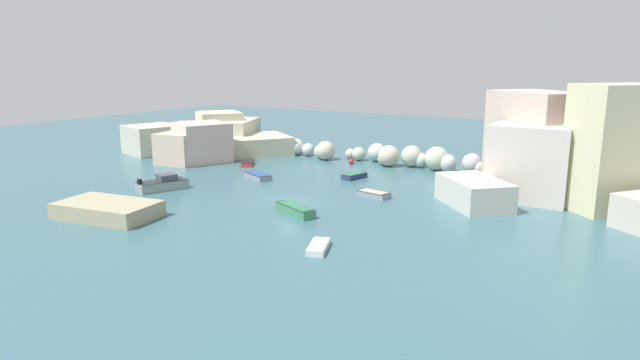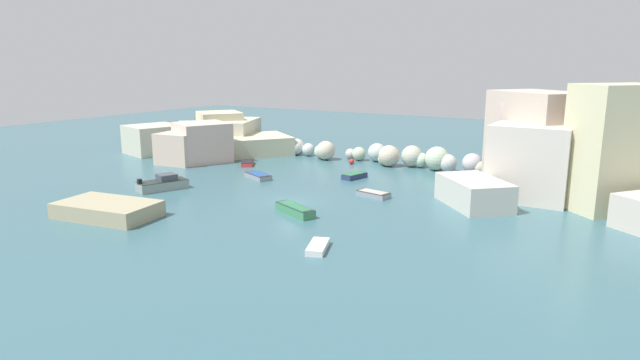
# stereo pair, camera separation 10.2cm
# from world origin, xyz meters

# --- Properties ---
(cove_water) EXTENTS (160.00, 160.00, 0.00)m
(cove_water) POSITION_xyz_m (0.00, 0.00, 0.00)
(cove_water) COLOR #38616C
(cove_water) RESTS_ON ground
(cliff_headland_left) EXTENTS (22.66, 19.81, 5.27)m
(cliff_headland_left) POSITION_xyz_m (-24.53, 16.58, 2.00)
(cliff_headland_left) COLOR beige
(cliff_headland_left) RESTS_ON ground
(cliff_headland_right) EXTENTS (23.05, 21.29, 10.57)m
(cliff_headland_right) POSITION_xyz_m (21.65, 14.82, 3.80)
(cliff_headland_right) COLOR beige
(cliff_headland_right) RESTS_ON ground
(rock_breakwater) EXTENTS (28.68, 4.69, 2.78)m
(rock_breakwater) POSITION_xyz_m (-1.44, 20.89, 1.14)
(rock_breakwater) COLOR beige
(rock_breakwater) RESTS_ON ground
(stone_dock) EXTENTS (8.56, 5.73, 1.27)m
(stone_dock) POSITION_xyz_m (-9.79, -11.73, 0.63)
(stone_dock) COLOR tan
(stone_dock) RESTS_ON ground
(channel_buoy) EXTENTS (0.66, 0.66, 0.66)m
(channel_buoy) POSITION_xyz_m (-3.78, 18.99, 0.33)
(channel_buoy) COLOR red
(channel_buoy) RESTS_ON cove_water
(moored_boat_0) EXTENTS (2.12, 3.15, 0.42)m
(moored_boat_0) POSITION_xyz_m (8.84, -9.58, 0.21)
(moored_boat_0) COLOR silver
(moored_boat_0) RESTS_ON cove_water
(moored_boat_1) EXTENTS (4.49, 2.89, 0.72)m
(moored_boat_1) POSITION_xyz_m (2.69, -3.13, 0.37)
(moored_boat_1) COLOR #3D8155
(moored_boat_1) RESTS_ON cove_water
(moored_boat_2) EXTENTS (3.32, 1.96, 0.53)m
(moored_boat_2) POSITION_xyz_m (5.68, 5.49, 0.28)
(moored_boat_2) COLOR gray
(moored_boat_2) RESTS_ON cove_water
(moored_boat_3) EXTENTS (2.79, 3.33, 0.51)m
(moored_boat_3) POSITION_xyz_m (-14.27, 11.86, 0.25)
(moored_boat_3) COLOR red
(moored_boat_3) RESTS_ON cove_water
(moored_boat_4) EXTENTS (3.91, 2.85, 0.55)m
(moored_boat_4) POSITION_xyz_m (-8.47, 6.37, 0.29)
(moored_boat_4) COLOR gray
(moored_boat_4) RESTS_ON cove_water
(moored_boat_5) EXTENTS (3.59, 5.13, 1.52)m
(moored_boat_5) POSITION_xyz_m (-13.29, -2.59, 0.59)
(moored_boat_5) COLOR gray
(moored_boat_5) RESTS_ON cove_water
(moored_boat_6) EXTENTS (1.92, 3.09, 0.56)m
(moored_boat_6) POSITION_xyz_m (0.40, 11.77, 0.29)
(moored_boat_6) COLOR navy
(moored_boat_6) RESTS_ON cove_water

